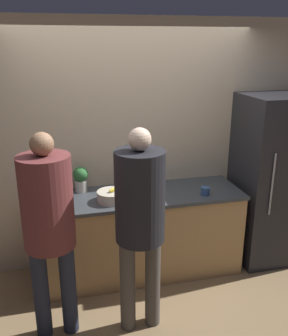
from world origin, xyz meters
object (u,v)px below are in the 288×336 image
Objects in this scene: cup_blue at (205,191)px; person_center at (140,212)px; refrigerator at (272,179)px; bottle_red at (53,203)px; bottle_green at (133,181)px; fruit_bowl at (112,196)px; potted_plant at (81,178)px; utensil_crock at (123,185)px; person_left at (48,218)px.

person_center is at bearing -142.40° from cup_blue.
refrigerator reaches higher than person_center.
bottle_green is at bearing 24.05° from bottle_red.
fruit_bowl is at bearing -135.56° from bottle_green.
refrigerator is 6.62× the size of fruit_bowl.
bottle_red is at bearing -123.64° from potted_plant.
refrigerator is 2.08m from potted_plant.
bottle_green is at bearing 173.97° from refrigerator.
utensil_crock is at bearing 160.93° from cup_blue.
person_center is at bearing -6.38° from person_left.
fruit_bowl is 0.38m from bottle_green.
bottle_green is at bearing 44.44° from fruit_bowl.
refrigerator reaches higher than bottle_red.
bottle_red is at bearing -155.95° from bottle_green.
fruit_bowl is 0.94m from cup_blue.
refrigerator reaches higher than cup_blue.
potted_plant reaches higher than utensil_crock.
cup_blue is (0.67, -0.33, -0.05)m from bottle_green.
refrigerator is 0.87m from cup_blue.
bottle_green is at bearing 153.87° from cup_blue.
utensil_crock is 0.77m from bottle_red.
person_left is 0.99× the size of person_center.
person_center is at bearing -91.94° from utensil_crock.
potted_plant reaches higher than bottle_red.
bottle_red reaches higher than fruit_bowl.
refrigerator is 1.86m from person_center.
bottle_green reaches higher than bottle_red.
person_left reaches higher than cup_blue.
person_center is 8.84× the size of bottle_red.
potted_plant is (-0.39, 1.02, -0.04)m from person_center.
bottle_red is (0.03, 0.51, -0.10)m from person_left.
cup_blue is (0.79, -0.27, -0.04)m from utensil_crock.
person_left is 0.85m from fruit_bowl.
person_left reaches higher than potted_plant.
person_left is 1.23m from bottle_green.
refrigerator reaches higher than fruit_bowl.
cup_blue is (1.49, 0.04, -0.04)m from bottle_red.
fruit_bowl is at bearing 46.37° from person_left.
fruit_bowl is 3.19× the size of cup_blue.
utensil_crock reaches higher than bottle_red.
refrigerator is at bearing 5.03° from bottle_red.
potted_plant is (0.29, 0.43, 0.06)m from bottle_red.
fruit_bowl is at bearing 176.44° from cup_blue.
potted_plant is at bearing 173.29° from bottle_green.
refrigerator is at bearing -3.71° from utensil_crock.
utensil_crock is (0.03, 0.90, -0.11)m from person_center.
fruit_bowl is 1.11× the size of utensil_crock.
potted_plant is (-1.20, 0.39, 0.10)m from cup_blue.
fruit_bowl is at bearing -51.45° from potted_plant.
person_left is at bearing -133.63° from fruit_bowl.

